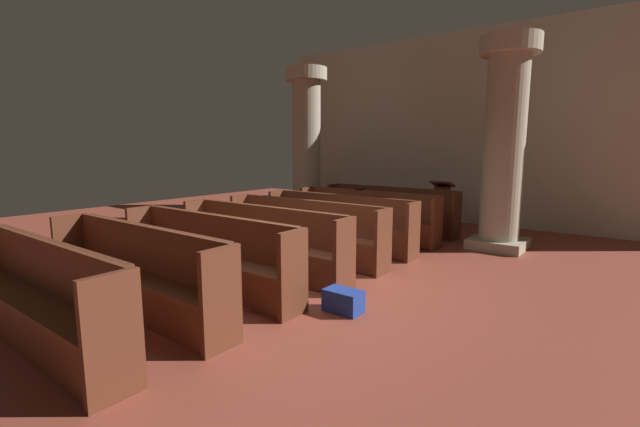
# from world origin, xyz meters

# --- Properties ---
(ground_plane) EXTENTS (19.20, 19.20, 0.00)m
(ground_plane) POSITION_xyz_m (0.00, 0.00, 0.00)
(ground_plane) COLOR brown
(back_wall) EXTENTS (10.00, 0.16, 4.50)m
(back_wall) POSITION_xyz_m (0.00, 6.08, 2.25)
(back_wall) COLOR beige
(back_wall) RESTS_ON ground
(pew_row_0) EXTENTS (3.02, 0.47, 0.96)m
(pew_row_0) POSITION_xyz_m (-0.68, 3.97, 0.50)
(pew_row_0) COLOR brown
(pew_row_0) RESTS_ON ground
(pew_row_1) EXTENTS (3.02, 0.46, 0.96)m
(pew_row_1) POSITION_xyz_m (-0.68, 2.99, 0.50)
(pew_row_1) COLOR brown
(pew_row_1) RESTS_ON ground
(pew_row_2) EXTENTS (3.02, 0.46, 0.96)m
(pew_row_2) POSITION_xyz_m (-0.68, 2.01, 0.50)
(pew_row_2) COLOR brown
(pew_row_2) RESTS_ON ground
(pew_row_3) EXTENTS (3.02, 0.47, 0.96)m
(pew_row_3) POSITION_xyz_m (-0.68, 1.03, 0.50)
(pew_row_3) COLOR brown
(pew_row_3) RESTS_ON ground
(pew_row_4) EXTENTS (3.02, 0.46, 0.96)m
(pew_row_4) POSITION_xyz_m (-0.68, 0.06, 0.50)
(pew_row_4) COLOR brown
(pew_row_4) RESTS_ON ground
(pew_row_5) EXTENTS (3.02, 0.46, 0.96)m
(pew_row_5) POSITION_xyz_m (-0.68, -0.92, 0.50)
(pew_row_5) COLOR brown
(pew_row_5) RESTS_ON ground
(pew_row_6) EXTENTS (3.02, 0.47, 0.96)m
(pew_row_6) POSITION_xyz_m (-0.68, -1.90, 0.50)
(pew_row_6) COLOR brown
(pew_row_6) RESTS_ON ground
(pew_row_7) EXTENTS (3.02, 0.46, 0.96)m
(pew_row_7) POSITION_xyz_m (-0.68, -2.88, 0.50)
(pew_row_7) COLOR brown
(pew_row_7) RESTS_ON ground
(pillar_aisle_side) EXTENTS (1.00, 1.00, 3.69)m
(pillar_aisle_side) POSITION_xyz_m (1.66, 3.73, 1.92)
(pillar_aisle_side) COLOR #9F967E
(pillar_aisle_side) RESTS_ON ground
(pillar_far_side) EXTENTS (1.00, 1.00, 3.69)m
(pillar_far_side) POSITION_xyz_m (-2.98, 3.93, 1.92)
(pillar_far_side) COLOR #9F967E
(pillar_far_side) RESTS_ON ground
(lectern) EXTENTS (0.48, 0.45, 1.08)m
(lectern) POSITION_xyz_m (0.11, 4.92, 0.45)
(lectern) COLOR #492215
(lectern) RESTS_ON ground
(hymn_book) EXTENTS (0.15, 0.19, 0.03)m
(hymn_book) POSITION_xyz_m (-0.96, 3.17, 0.97)
(hymn_book) COLOR black
(hymn_book) RESTS_ON pew_row_1
(kneeler_box_blue) EXTENTS (0.42, 0.25, 0.25)m
(kneeler_box_blue) POSITION_xyz_m (1.14, -0.50, 0.13)
(kneeler_box_blue) COLOR navy
(kneeler_box_blue) RESTS_ON ground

